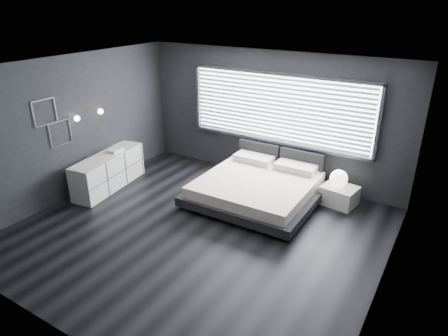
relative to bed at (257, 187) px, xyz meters
The scene contains 12 objects.
room 1.97m from the bed, 101.94° to the right, with size 6.04×6.00×2.80m.
window 1.74m from the bed, 96.92° to the left, with size 4.14×0.09×1.52m.
headboard 1.09m from the bed, 89.98° to the left, with size 1.96×0.16×0.52m.
sconce_near 3.80m from the bed, 154.51° to the right, with size 0.18×0.11×0.11m.
sconce_far 3.60m from the bed, 163.81° to the right, with size 0.18×0.11×0.11m.
wall_art_upper 4.24m from the bed, 147.19° to the right, with size 0.01×0.48×0.48m.
wall_art_lower 3.96m from the bed, 150.35° to the right, with size 0.01×0.48×0.48m.
bed is the anchor object (origin of this frame).
nightstand 1.61m from the bed, 25.64° to the left, with size 0.64×0.54×0.38m, color silver.
orb_lamp 1.58m from the bed, 26.13° to the left, with size 0.34×0.34×0.34m, color white.
dresser 3.18m from the bed, 159.51° to the right, with size 0.78×1.90×0.74m.
book_stack 3.14m from the bed, 163.72° to the right, with size 0.24×0.32×0.06m.
Camera 1 is at (3.51, -4.86, 3.80)m, focal length 32.00 mm.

